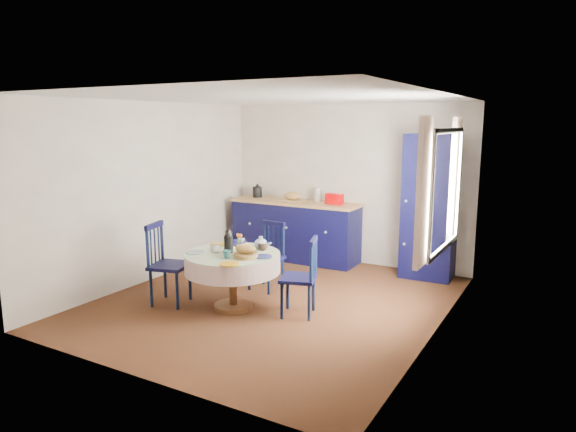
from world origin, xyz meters
name	(u,v)px	position (x,y,z in m)	size (l,w,h in m)	color
floor	(273,301)	(0.00, 0.00, 0.00)	(4.50, 4.50, 0.00)	black
ceiling	(272,97)	(0.00, 0.00, 2.50)	(4.50, 4.50, 0.00)	white
wall_back	(346,184)	(0.00, 2.25, 1.25)	(4.00, 0.02, 2.50)	white
wall_left	(151,192)	(-2.00, 0.00, 1.25)	(0.02, 4.50, 2.50)	white
wall_right	(440,218)	(2.00, 0.00, 1.25)	(0.02, 4.50, 2.50)	white
window	(444,188)	(1.95, 0.30, 1.52)	(0.10, 1.74, 1.45)	white
kitchen_counter	(296,229)	(-0.75, 1.96, 0.49)	(2.15, 0.68, 1.20)	black
pantry_cabinet	(430,207)	(1.40, 2.00, 1.03)	(0.74, 0.54, 2.06)	black
dining_table	(233,263)	(-0.29, -0.43, 0.57)	(1.14, 1.14, 0.96)	brown
chair_left	(167,263)	(-1.11, -0.69, 0.51)	(0.53, 0.55, 1.01)	black
chair_far	(268,255)	(-0.33, 0.41, 0.46)	(0.44, 0.42, 0.90)	black
chair_right	(302,276)	(0.52, -0.22, 0.47)	(0.50, 0.51, 0.92)	black
mug_a	(216,249)	(-0.49, -0.51, 0.73)	(0.12, 0.12, 0.10)	silver
mug_b	(227,254)	(-0.22, -0.65, 0.73)	(0.10, 0.10, 0.09)	#2F6B70
mug_c	(263,247)	(-0.06, -0.14, 0.73)	(0.12, 0.12, 0.09)	black
mug_d	(241,242)	(-0.45, -0.04, 0.73)	(0.09, 0.09, 0.08)	silver
cobalt_bowl	(237,244)	(-0.47, -0.11, 0.71)	(0.23, 0.23, 0.06)	navy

